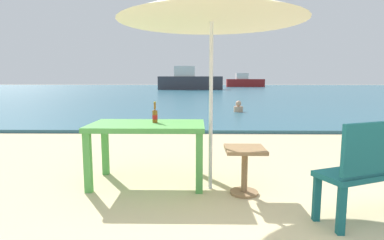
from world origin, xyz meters
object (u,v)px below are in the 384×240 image
at_px(swimmer_person, 238,107).
at_px(side_table_wood, 245,164).
at_px(boat_ferry, 189,81).
at_px(beer_bottle_amber, 155,115).
at_px(patio_umbrella, 212,5).
at_px(bench_teal_center, 383,164).
at_px(boat_barge, 245,82).
at_px(picnic_table_green, 148,132).

bearing_deg(swimmer_person, side_table_wood, -97.01).
bearing_deg(boat_ferry, beer_bottle_amber, -89.38).
height_order(patio_umbrella, boat_ferry, boat_ferry).
bearing_deg(side_table_wood, beer_bottle_amber, 158.33).
xyz_separation_m(bench_teal_center, boat_ferry, (-2.55, 31.21, 0.44)).
xyz_separation_m(patio_umbrella, swimmer_person, (1.36, 7.83, -1.88)).
height_order(boat_ferry, boat_barge, boat_ferry).
relative_size(patio_umbrella, side_table_wood, 4.26).
xyz_separation_m(picnic_table_green, boat_ferry, (-0.24, 30.20, 0.33)).
bearing_deg(patio_umbrella, beer_bottle_amber, 159.81).
height_order(side_table_wood, boat_barge, boat_barge).
relative_size(picnic_table_green, boat_barge, 0.26).
bearing_deg(boat_barge, swimmer_person, -99.00).
bearing_deg(picnic_table_green, swimmer_person, 74.37).
height_order(picnic_table_green, bench_teal_center, bench_teal_center).
distance_m(patio_umbrella, swimmer_person, 8.16).
xyz_separation_m(patio_umbrella, bench_teal_center, (1.53, -0.81, -1.58)).
xyz_separation_m(beer_bottle_amber, side_table_wood, (1.07, -0.42, -0.50)).
relative_size(picnic_table_green, beer_bottle_amber, 5.28).
bearing_deg(side_table_wood, swimmer_person, 82.99).
height_order(swimmer_person, boat_ferry, boat_ferry).
relative_size(swimmer_person, boat_barge, 0.08).
distance_m(patio_umbrella, bench_teal_center, 2.34).
distance_m(picnic_table_green, side_table_wood, 1.25).
relative_size(beer_bottle_amber, boat_ferry, 0.04).
height_order(picnic_table_green, patio_umbrella, patio_umbrella).
bearing_deg(bench_teal_center, swimmer_person, 91.14).
xyz_separation_m(beer_bottle_amber, swimmer_person, (2.05, 7.57, -0.61)).
xyz_separation_m(beer_bottle_amber, patio_umbrella, (0.69, -0.25, 1.26)).
bearing_deg(boat_ferry, side_table_wood, -87.39).
relative_size(beer_bottle_amber, patio_umbrella, 0.12).
distance_m(bench_teal_center, boat_ferry, 31.31).
height_order(beer_bottle_amber, boat_ferry, boat_ferry).
xyz_separation_m(picnic_table_green, swimmer_person, (2.14, 7.63, -0.41)).
height_order(patio_umbrella, swimmer_person, patio_umbrella).
distance_m(picnic_table_green, bench_teal_center, 2.52).
distance_m(picnic_table_green, beer_bottle_amber, 0.23).
height_order(patio_umbrella, side_table_wood, patio_umbrella).
bearing_deg(swimmer_person, picnic_table_green, -105.63).
bearing_deg(patio_umbrella, swimmer_person, 80.12).
bearing_deg(bench_teal_center, boat_ferry, 94.67).
relative_size(swimmer_person, boat_ferry, 0.06).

